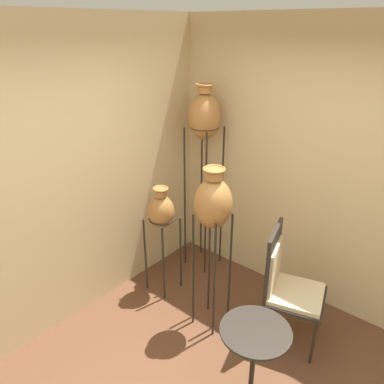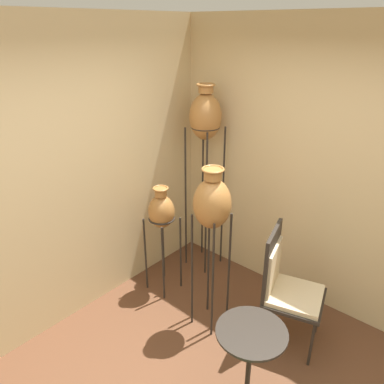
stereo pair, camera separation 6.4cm
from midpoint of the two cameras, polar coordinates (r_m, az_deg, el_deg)
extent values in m
cube|color=#D1B784|center=(3.33, -20.46, 0.75)|extent=(7.52, 0.06, 2.70)
cube|color=#D1B784|center=(3.55, 22.66, 1.83)|extent=(0.06, 7.52, 2.70)
cylinder|color=#28231E|center=(3.94, 2.63, -2.50)|extent=(0.02, 0.02, 1.64)
cylinder|color=#28231E|center=(4.15, 5.14, -1.13)|extent=(0.02, 0.02, 1.64)
cylinder|color=#28231E|center=(4.11, -0.53, -1.30)|extent=(0.02, 0.02, 1.64)
cylinder|color=#28231E|center=(4.31, 2.04, -0.04)|extent=(0.02, 0.02, 1.64)
torus|color=#28231E|center=(3.84, 2.52, 9.86)|extent=(0.30, 0.30, 0.02)
ellipsoid|color=#A87038|center=(3.82, 2.55, 11.39)|extent=(0.33, 0.33, 0.47)
cylinder|color=#A87038|center=(3.77, 2.63, 15.43)|extent=(0.15, 0.15, 0.08)
torus|color=#A87038|center=(3.76, 2.64, 16.02)|extent=(0.19, 0.19, 0.02)
cylinder|color=#28231E|center=(3.28, 3.73, -13.69)|extent=(0.02, 0.02, 1.15)
cylinder|color=#28231E|center=(3.44, 6.18, -11.83)|extent=(0.02, 0.02, 1.15)
cylinder|color=#28231E|center=(3.40, 0.54, -12.11)|extent=(0.02, 0.02, 1.15)
cylinder|color=#28231E|center=(3.55, 3.05, -10.41)|extent=(0.02, 0.02, 1.15)
torus|color=#28231E|center=(3.11, 3.63, -3.40)|extent=(0.24, 0.24, 0.02)
ellipsoid|color=#A87038|center=(3.06, 3.68, -1.79)|extent=(0.32, 0.32, 0.43)
cylinder|color=#A87038|center=(2.96, 3.81, 2.71)|extent=(0.14, 0.14, 0.08)
torus|color=#A87038|center=(2.94, 3.84, 3.47)|extent=(0.18, 0.18, 0.02)
cylinder|color=#28231E|center=(3.78, -3.95, -10.92)|extent=(0.02, 0.02, 0.83)
cylinder|color=#28231E|center=(3.93, -1.28, -9.31)|extent=(0.02, 0.02, 0.83)
cylinder|color=#28231E|center=(3.94, -6.64, -9.45)|extent=(0.02, 0.02, 0.83)
cylinder|color=#28231E|center=(4.08, -3.97, -7.98)|extent=(0.02, 0.02, 0.83)
torus|color=#28231E|center=(3.71, -4.14, -4.04)|extent=(0.26, 0.26, 0.02)
ellipsoid|color=#A87038|center=(3.68, -4.18, -2.99)|extent=(0.26, 0.26, 0.34)
cylinder|color=#A87038|center=(3.59, -4.28, -0.03)|extent=(0.12, 0.12, 0.08)
torus|color=#A87038|center=(3.57, -4.30, 0.55)|extent=(0.16, 0.16, 0.02)
cylinder|color=#28231E|center=(3.41, 18.28, -21.15)|extent=(0.02, 0.02, 0.45)
cylinder|color=#28231E|center=(3.71, 19.19, -16.94)|extent=(0.02, 0.02, 0.45)
cylinder|color=#28231E|center=(3.44, 11.26, -19.73)|extent=(0.02, 0.02, 0.45)
cylinder|color=#28231E|center=(3.74, 12.86, -15.71)|extent=(0.02, 0.02, 0.45)
cube|color=#28231E|center=(3.41, 15.87, -15.31)|extent=(0.59, 0.59, 0.03)
cube|color=beige|center=(3.39, 15.94, -14.85)|extent=(0.54, 0.54, 0.04)
cube|color=#28231E|center=(3.25, 12.60, -10.23)|extent=(0.44, 0.15, 0.60)
cube|color=beige|center=(3.28, 12.97, -11.18)|extent=(0.37, 0.13, 0.42)
cylinder|color=#28231E|center=(2.91, 9.23, -25.59)|extent=(0.04, 0.04, 0.74)
cylinder|color=#28231E|center=(2.63, 9.80, -20.28)|extent=(0.47, 0.47, 0.02)
camera|label=1|loc=(0.03, -89.49, 0.23)|focal=35.00mm
camera|label=2|loc=(0.03, 90.51, -0.23)|focal=35.00mm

